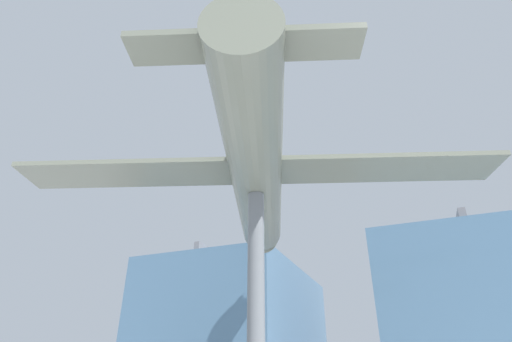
# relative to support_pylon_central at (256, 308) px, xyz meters

# --- Properties ---
(glass_pavilion_left) EXTENTS (9.68, 14.38, 9.74)m
(glass_pavilion_left) POSITION_rel_support_pylon_central_xyz_m (-7.66, 15.87, 0.64)
(glass_pavilion_left) COLOR slate
(glass_pavilion_left) RESTS_ON ground_plane
(glass_pavilion_right) EXTENTS (9.68, 14.38, 9.74)m
(glass_pavilion_right) POSITION_rel_support_pylon_central_xyz_m (7.66, 15.87, 0.64)
(glass_pavilion_right) COLOR slate
(glass_pavilion_right) RESTS_ON ground_plane
(support_pylon_central) EXTENTS (0.57, 0.57, 7.89)m
(support_pylon_central) POSITION_rel_support_pylon_central_xyz_m (0.00, 0.00, 0.00)
(support_pylon_central) COLOR slate
(support_pylon_central) RESTS_ON ground_plane
(suspended_airplane) EXTENTS (17.34, 15.24, 2.96)m
(suspended_airplane) POSITION_rel_support_pylon_central_xyz_m (-0.07, 0.19, 4.93)
(suspended_airplane) COLOR slate
(suspended_airplane) RESTS_ON support_pylon_central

